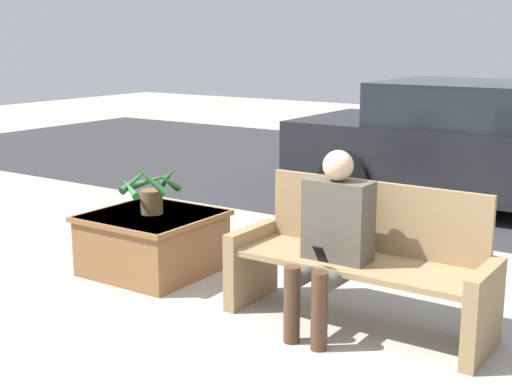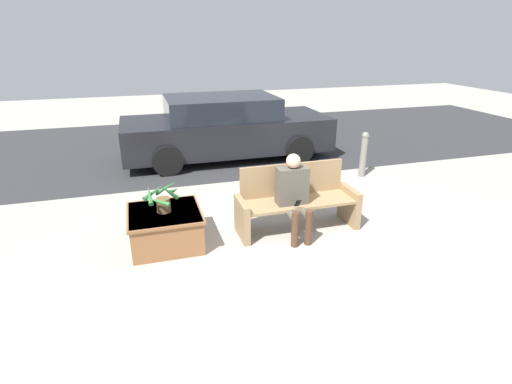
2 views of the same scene
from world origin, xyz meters
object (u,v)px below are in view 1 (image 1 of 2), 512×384
object	(u,v)px
bench	(361,262)
potted_plant	(151,190)
planter_box	(153,240)
parked_car	(497,148)
person_seated	(332,233)

from	to	relation	value
bench	potted_plant	xyz separation A→B (m)	(-1.87, 0.04, 0.25)
bench	planter_box	distance (m)	1.87
planter_box	potted_plant	bearing A→B (deg)	139.61
planter_box	parked_car	bearing A→B (deg)	65.99
bench	parked_car	bearing A→B (deg)	92.93
person_seated	potted_plant	world-z (taller)	person_seated
planter_box	parked_car	distance (m)	4.13
planter_box	bench	bearing A→B (deg)	-0.99
person_seated	planter_box	distance (m)	1.80
person_seated	parked_car	xyz separation A→B (m)	(-0.07, 3.98, 0.04)
bench	person_seated	xyz separation A→B (m)	(-0.12, -0.19, 0.22)
bench	person_seated	world-z (taller)	person_seated
planter_box	parked_car	size ratio (longest dim) A/B	0.21
potted_plant	parked_car	size ratio (longest dim) A/B	0.12
person_seated	potted_plant	bearing A→B (deg)	172.51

